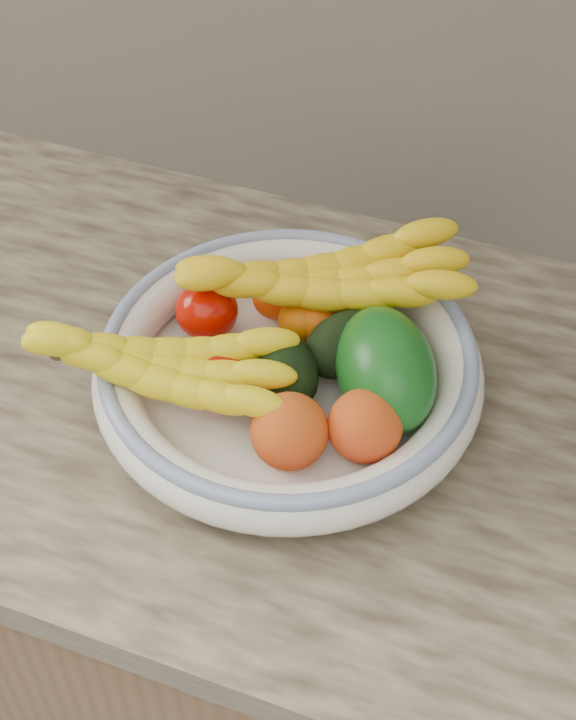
% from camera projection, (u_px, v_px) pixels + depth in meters
% --- Properties ---
extents(kitchen_counter, '(2.44, 0.66, 1.40)m').
position_uv_depth(kitchen_counter, '(295.00, 596.00, 1.37)').
color(kitchen_counter, brown).
rests_on(kitchen_counter, ground).
extents(fruit_bowl, '(0.39, 0.39, 0.08)m').
position_uv_depth(fruit_bowl, '(288.00, 368.00, 1.00)').
color(fruit_bowl, white).
rests_on(fruit_bowl, kitchen_counter).
extents(clementine_back_left, '(0.07, 0.07, 0.05)m').
position_uv_depth(clementine_back_left, '(276.00, 296.00, 1.06)').
color(clementine_back_left, '#EA4B04').
rests_on(clementine_back_left, fruit_bowl).
extents(clementine_back_right, '(0.05, 0.05, 0.05)m').
position_uv_depth(clementine_back_right, '(345.00, 295.00, 1.06)').
color(clementine_back_right, orange).
rests_on(clementine_back_right, fruit_bowl).
extents(clementine_back_mid, '(0.06, 0.06, 0.05)m').
position_uv_depth(clementine_back_mid, '(302.00, 320.00, 1.04)').
color(clementine_back_mid, orange).
rests_on(clementine_back_mid, fruit_bowl).
extents(clementine_extra, '(0.06, 0.06, 0.05)m').
position_uv_depth(clementine_extra, '(317.00, 319.00, 1.04)').
color(clementine_extra, '#F26005').
rests_on(clementine_extra, fruit_bowl).
extents(tomato_left, '(0.08, 0.08, 0.06)m').
position_uv_depth(tomato_left, '(207.00, 311.00, 1.04)').
color(tomato_left, '#B90D01').
rests_on(tomato_left, fruit_bowl).
extents(tomato_near_left, '(0.09, 0.09, 0.06)m').
position_uv_depth(tomato_near_left, '(220.00, 372.00, 0.98)').
color(tomato_near_left, '#A60C02').
rests_on(tomato_near_left, fruit_bowl).
extents(avocado_center, '(0.11, 0.11, 0.06)m').
position_uv_depth(avocado_center, '(284.00, 370.00, 0.98)').
color(avocado_center, black).
rests_on(avocado_center, fruit_bowl).
extents(avocado_right, '(0.11, 0.11, 0.06)m').
position_uv_depth(avocado_right, '(346.00, 344.00, 1.00)').
color(avocado_right, black).
rests_on(avocado_right, fruit_bowl).
extents(green_mango, '(0.18, 0.18, 0.13)m').
position_uv_depth(green_mango, '(385.00, 369.00, 0.96)').
color(green_mango, '#0E4B12').
rests_on(green_mango, fruit_bowl).
extents(peach_front, '(0.09, 0.09, 0.07)m').
position_uv_depth(peach_front, '(289.00, 431.00, 0.92)').
color(peach_front, orange).
rests_on(peach_front, fruit_bowl).
extents(peach_right, '(0.08, 0.08, 0.07)m').
position_uv_depth(peach_right, '(365.00, 426.00, 0.92)').
color(peach_right, orange).
rests_on(peach_right, fruit_bowl).
extents(banana_bunch_back, '(0.33, 0.24, 0.09)m').
position_uv_depth(banana_bunch_back, '(322.00, 285.00, 1.02)').
color(banana_bunch_back, yellow).
rests_on(banana_bunch_back, fruit_bowl).
extents(banana_bunch_front, '(0.29, 0.17, 0.08)m').
position_uv_depth(banana_bunch_front, '(161.00, 371.00, 0.95)').
color(banana_bunch_front, yellow).
rests_on(banana_bunch_front, fruit_bowl).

